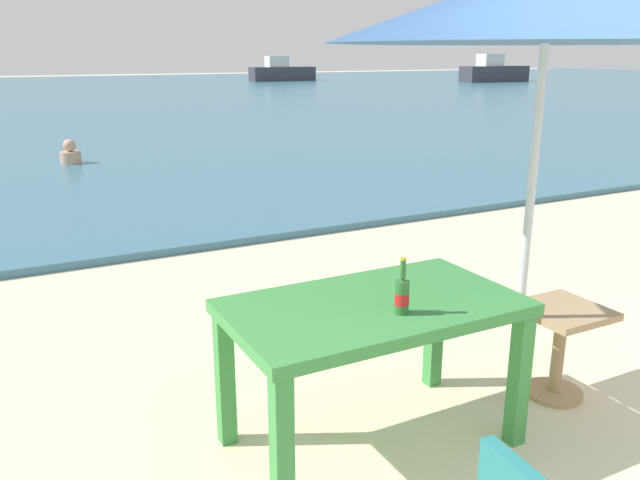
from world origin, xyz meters
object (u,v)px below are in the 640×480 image
(picnic_table_green, at_px, (373,323))
(beer_bottle_amber, at_px, (402,294))
(side_table_wood, at_px, (560,338))
(patio_umbrella, at_px, (549,3))
(boat_cargo_ship, at_px, (282,72))
(boat_fishing_trawler, at_px, (494,72))
(swimmer_person, at_px, (70,154))

(picnic_table_green, xyz_separation_m, beer_bottle_amber, (0.04, -0.18, 0.20))
(picnic_table_green, height_order, side_table_wood, picnic_table_green)
(patio_umbrella, relative_size, side_table_wood, 4.26)
(boat_cargo_ship, xyz_separation_m, boat_fishing_trawler, (11.53, -7.45, 0.05))
(beer_bottle_amber, relative_size, side_table_wood, 0.49)
(beer_bottle_amber, xyz_separation_m, boat_fishing_trawler, (28.07, 30.41, -0.15))
(beer_bottle_amber, distance_m, swimmer_person, 9.43)
(side_table_wood, bearing_deg, boat_cargo_ship, 67.83)
(swimmer_person, bearing_deg, beer_bottle_amber, -88.29)
(boat_fishing_trawler, bearing_deg, boat_cargo_ship, 147.13)
(picnic_table_green, height_order, swimmer_person, picnic_table_green)
(swimmer_person, bearing_deg, boat_cargo_ship, 59.41)
(picnic_table_green, xyz_separation_m, patio_umbrella, (0.87, -0.08, 1.47))
(picnic_table_green, bearing_deg, boat_cargo_ship, 66.26)
(beer_bottle_amber, bearing_deg, side_table_wood, 4.12)
(side_table_wood, relative_size, boat_fishing_trawler, 0.11)
(beer_bottle_amber, relative_size, boat_cargo_ship, 0.06)
(swimmer_person, distance_m, boat_fishing_trawler, 35.29)
(picnic_table_green, relative_size, beer_bottle_amber, 5.28)
(swimmer_person, bearing_deg, side_table_wood, -81.29)
(patio_umbrella, distance_m, swimmer_person, 9.57)
(picnic_table_green, xyz_separation_m, side_table_wood, (1.18, -0.10, -0.30))
(patio_umbrella, xyz_separation_m, boat_fishing_trawler, (27.23, 30.32, -1.42))
(patio_umbrella, height_order, swimmer_person, patio_umbrella)
(patio_umbrella, distance_m, boat_fishing_trawler, 40.78)
(picnic_table_green, bearing_deg, side_table_wood, -4.64)
(picnic_table_green, bearing_deg, boat_fishing_trawler, 47.09)
(picnic_table_green, xyz_separation_m, boat_fishing_trawler, (28.11, 30.24, 0.05))
(side_table_wood, bearing_deg, picnic_table_green, 175.36)
(patio_umbrella, bearing_deg, swimmer_person, 96.84)
(side_table_wood, bearing_deg, patio_umbrella, 177.56)
(patio_umbrella, bearing_deg, beer_bottle_amber, -173.46)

